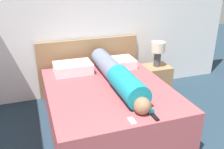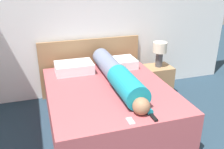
% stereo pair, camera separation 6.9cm
% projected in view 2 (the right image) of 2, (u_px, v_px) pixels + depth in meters
% --- Properties ---
extents(wall_back, '(5.14, 0.06, 2.60)m').
position_uv_depth(wall_back, '(96.00, 20.00, 4.17)').
color(wall_back, white).
rests_on(wall_back, ground_plane).
extents(bed, '(1.63, 1.96, 0.59)m').
position_uv_depth(bed, '(109.00, 106.00, 3.50)').
color(bed, '#A84C51').
rests_on(bed, ground_plane).
extents(headboard, '(1.75, 0.04, 1.00)m').
position_uv_depth(headboard, '(91.00, 67.00, 4.38)').
color(headboard, '#A37A51').
rests_on(headboard, ground_plane).
extents(nightstand, '(0.46, 0.40, 0.51)m').
position_uv_depth(nightstand, '(157.00, 80.00, 4.46)').
color(nightstand, '#A37A51').
rests_on(nightstand, ground_plane).
extents(table_lamp, '(0.23, 0.23, 0.44)m').
position_uv_depth(table_lamp, '(160.00, 51.00, 4.26)').
color(table_lamp, '#4C4C51').
rests_on(table_lamp, nightstand).
extents(person_lying, '(0.30, 1.78, 0.30)m').
position_uv_depth(person_lying, '(118.00, 76.00, 3.40)').
color(person_lying, '#936B4C').
rests_on(person_lying, bed).
extents(pillow_near_headboard, '(0.58, 0.40, 0.16)m').
position_uv_depth(pillow_near_headboard, '(74.00, 68.00, 3.87)').
color(pillow_near_headboard, white).
rests_on(pillow_near_headboard, bed).
extents(pillow_second, '(0.55, 0.40, 0.14)m').
position_uv_depth(pillow_second, '(119.00, 63.00, 4.08)').
color(pillow_second, white).
rests_on(pillow_second, bed).
extents(tv_remote, '(0.04, 0.15, 0.02)m').
position_uv_depth(tv_remote, '(153.00, 117.00, 2.68)').
color(tv_remote, black).
rests_on(tv_remote, bed).
extents(cell_phone, '(0.06, 0.13, 0.01)m').
position_uv_depth(cell_phone, '(130.00, 121.00, 2.62)').
color(cell_phone, '#B2B7BC').
rests_on(cell_phone, bed).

